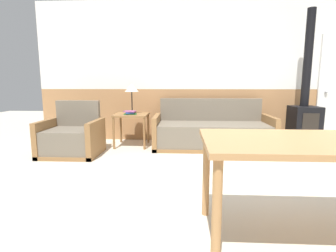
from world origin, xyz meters
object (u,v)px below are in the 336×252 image
at_px(couch, 212,133).
at_px(wood_stove, 305,112).
at_px(armchair, 72,139).
at_px(table_lamp, 132,89).
at_px(side_table, 132,119).

xyz_separation_m(couch, wood_stove, (1.63, 0.11, 0.38)).
height_order(armchair, wood_stove, wood_stove).
relative_size(table_lamp, wood_stove, 0.23).
xyz_separation_m(armchair, table_lamp, (0.84, 0.76, 0.77)).
bearing_deg(armchair, couch, 1.81).
height_order(armchair, side_table, armchair).
distance_m(armchair, wood_stove, 4.00).
xyz_separation_m(side_table, table_lamp, (-0.01, 0.10, 0.54)).
distance_m(couch, table_lamp, 1.66).
distance_m(couch, side_table, 1.47).
bearing_deg(table_lamp, armchair, -137.94).
height_order(couch, side_table, couch).
xyz_separation_m(couch, armchair, (-2.29, -0.60, -0.00)).
relative_size(couch, armchair, 2.32).
relative_size(couch, side_table, 3.45).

